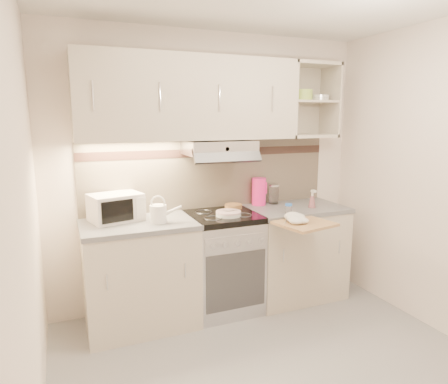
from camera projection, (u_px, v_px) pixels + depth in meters
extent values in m
plane|color=gray|center=(285.00, 378.00, 2.71)|extent=(3.00, 3.00, 0.00)
cube|color=white|center=(211.00, 170.00, 3.75)|extent=(3.00, 0.04, 2.50)
cube|color=white|center=(21.00, 222.00, 1.91)|extent=(0.04, 2.80, 2.50)
cube|color=#C6B299|center=(211.00, 174.00, 3.75)|extent=(2.40, 0.02, 0.64)
cube|color=#32201B|center=(211.00, 153.00, 3.70)|extent=(2.40, 0.01, 0.08)
cube|color=beige|center=(190.00, 98.00, 3.38)|extent=(1.90, 0.34, 0.70)
cube|color=beige|center=(309.00, 101.00, 3.83)|extent=(0.50, 0.34, 0.70)
cylinder|color=#9DC34B|center=(302.00, 95.00, 3.79)|extent=(0.19, 0.19, 0.10)
cylinder|color=silver|center=(320.00, 98.00, 3.87)|extent=(0.18, 0.18, 0.06)
cube|color=#B7B7BC|center=(219.00, 147.00, 3.52)|extent=(0.60, 0.40, 0.12)
cube|color=beige|center=(140.00, 276.00, 3.35)|extent=(0.90, 0.60, 0.86)
cube|color=slate|center=(138.00, 224.00, 3.26)|extent=(0.92, 0.62, 0.04)
cube|color=beige|center=(294.00, 253.00, 3.91)|extent=(0.90, 0.60, 0.86)
cube|color=slate|center=(295.00, 209.00, 3.83)|extent=(0.92, 0.62, 0.04)
cube|color=#B7B7BC|center=(223.00, 264.00, 3.63)|extent=(0.60, 0.58, 0.85)
cube|color=black|center=(223.00, 216.00, 3.54)|extent=(0.60, 0.60, 0.05)
cube|color=silver|center=(116.00, 207.00, 3.29)|extent=(0.46, 0.38, 0.23)
cube|color=black|center=(118.00, 211.00, 3.15)|extent=(0.26, 0.08, 0.17)
cylinder|color=white|center=(158.00, 214.00, 3.23)|extent=(0.13, 0.13, 0.14)
cone|color=white|center=(171.00, 211.00, 3.23)|extent=(0.19, 0.09, 0.11)
torus|color=white|center=(158.00, 203.00, 3.21)|extent=(0.12, 0.05, 0.12)
cylinder|color=silver|center=(228.00, 215.00, 3.46)|extent=(0.22, 0.22, 0.01)
cylinder|color=silver|center=(228.00, 214.00, 3.46)|extent=(0.22, 0.22, 0.01)
cylinder|color=silver|center=(228.00, 212.00, 3.46)|extent=(0.22, 0.22, 0.01)
cube|color=silver|center=(228.00, 211.00, 3.45)|extent=(0.14, 0.05, 0.01)
cylinder|color=#A2623D|center=(233.00, 206.00, 3.74)|extent=(0.16, 0.16, 0.04)
cylinder|color=#FF2187|center=(259.00, 191.00, 3.87)|extent=(0.13, 0.13, 0.27)
cube|color=#FF2187|center=(266.00, 188.00, 3.88)|extent=(0.02, 0.04, 0.11)
cylinder|color=white|center=(274.00, 195.00, 3.94)|extent=(0.10, 0.10, 0.17)
cylinder|color=#B7B7BC|center=(274.00, 185.00, 3.92)|extent=(0.10, 0.10, 0.02)
cylinder|color=silver|center=(288.00, 210.00, 3.54)|extent=(0.06, 0.06, 0.07)
cylinder|color=blue|center=(289.00, 205.00, 3.53)|extent=(0.06, 0.06, 0.02)
cone|color=pink|center=(312.00, 202.00, 3.77)|extent=(0.07, 0.07, 0.11)
cube|color=tan|center=(305.00, 224.00, 3.32)|extent=(0.49, 0.46, 0.02)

